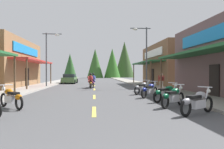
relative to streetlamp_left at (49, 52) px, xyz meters
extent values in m
cube|color=#4C4C4F|center=(4.96, 3.80, -3.95)|extent=(9.75, 83.94, 0.10)
cube|color=#9E9991|center=(-1.27, 3.80, -3.84)|extent=(2.71, 83.94, 0.12)
cube|color=gray|center=(11.18, 3.80, -3.84)|extent=(2.71, 83.94, 0.12)
cube|color=#E0C64C|center=(4.96, -15.44, -3.90)|extent=(0.16, 2.40, 0.01)
cube|color=#E0C64C|center=(4.96, -10.13, -3.90)|extent=(0.16, 2.40, 0.01)
cube|color=#E0C64C|center=(4.96, -3.67, -3.90)|extent=(0.16, 2.40, 0.01)
cube|color=#E0C64C|center=(4.96, 2.42, -3.90)|extent=(0.16, 2.40, 0.01)
cube|color=#E0C64C|center=(4.96, 8.20, -3.90)|extent=(0.16, 2.40, 0.01)
cube|color=#E0C64C|center=(4.96, 14.86, -3.90)|extent=(0.16, 2.40, 0.01)
cube|color=#E0C64C|center=(4.96, 20.16, -3.90)|extent=(0.16, 2.40, 0.01)
cube|color=#E0C64C|center=(4.96, 25.27, -3.90)|extent=(0.16, 2.40, 0.01)
cube|color=#E0C64C|center=(4.96, 31.08, -3.90)|extent=(0.16, 2.40, 0.01)
cube|color=#E0C64C|center=(4.96, 37.71, -3.90)|extent=(0.16, 2.40, 0.01)
cylinder|color=brown|center=(-1.02, -7.48, -2.49)|extent=(0.14, 0.14, 2.82)
cube|color=#B72D28|center=(-1.72, 0.68, -1.00)|extent=(1.80, 10.92, 0.16)
cylinder|color=brown|center=(-1.02, -4.58, -2.49)|extent=(0.14, 0.14, 2.82)
cylinder|color=brown|center=(-1.02, 5.94, -2.49)|extent=(0.14, 0.14, 2.82)
cube|color=#197FCC|center=(-2.56, 0.68, 0.20)|extent=(0.10, 8.49, 0.90)
cube|color=black|center=(-2.58, 0.68, -2.85)|extent=(0.08, 1.10, 2.10)
cube|color=#236033|center=(11.64, -11.25, -1.00)|extent=(1.80, 12.27, 0.16)
cylinder|color=brown|center=(10.94, -5.31, -2.49)|extent=(0.14, 0.14, 2.82)
cube|color=#197FCC|center=(12.48, -11.25, 0.15)|extent=(0.10, 9.54, 0.90)
cube|color=black|center=(12.50, -11.25, -2.85)|extent=(0.08, 1.10, 2.10)
cube|color=brown|center=(16.43, 3.30, -1.28)|extent=(7.80, 11.64, 5.24)
cube|color=#236033|center=(11.64, 3.30, -1.00)|extent=(1.80, 10.48, 0.16)
cylinder|color=brown|center=(10.94, -1.74, -2.49)|extent=(0.14, 0.14, 2.82)
cylinder|color=brown|center=(10.94, 8.34, -2.49)|extent=(0.14, 0.14, 2.82)
cube|color=white|center=(12.48, 3.30, 0.18)|extent=(0.10, 8.15, 0.90)
cube|color=black|center=(12.50, 3.30, -2.85)|extent=(0.08, 1.10, 2.10)
cylinder|color=#474C51|center=(-0.32, 0.00, -0.92)|extent=(0.14, 0.14, 5.97)
cylinder|color=#474C51|center=(0.32, 0.00, 1.96)|extent=(2.07, 0.10, 0.10)
ellipsoid|color=silver|center=(0.84, 0.00, 1.86)|extent=(0.50, 0.30, 0.24)
cylinder|color=#474C51|center=(10.23, -2.73, -0.81)|extent=(0.14, 0.14, 6.18)
cylinder|color=#474C51|center=(9.60, -2.73, 2.17)|extent=(2.07, 0.10, 0.10)
ellipsoid|color=silver|center=(9.07, -2.73, 2.07)|extent=(0.50, 0.30, 0.24)
torus|color=black|center=(9.49, -16.02, -3.58)|extent=(0.59, 0.43, 0.64)
torus|color=black|center=(8.22, -16.82, -3.58)|extent=(0.59, 0.43, 0.64)
cube|color=silver|center=(8.85, -16.42, -3.50)|extent=(0.74, 0.61, 0.32)
ellipsoid|color=#99999E|center=(9.02, -16.31, -3.18)|extent=(0.64, 0.57, 0.28)
cube|color=black|center=(8.64, -16.55, -3.22)|extent=(0.66, 0.56, 0.12)
ellipsoid|color=#99999E|center=(8.26, -16.80, -3.35)|extent=(0.50, 0.44, 0.24)
cylinder|color=silver|center=(9.38, -16.09, -3.25)|extent=(0.35, 0.25, 0.71)
cylinder|color=silver|center=(9.27, -16.15, -2.88)|extent=(0.36, 0.53, 0.04)
sphere|color=white|center=(9.51, -16.00, -3.05)|extent=(0.16, 0.16, 0.16)
torus|color=black|center=(9.14, -14.10, -3.58)|extent=(0.54, 0.50, 0.64)
torus|color=black|center=(8.03, -15.11, -3.58)|extent=(0.54, 0.50, 0.64)
cube|color=silver|center=(8.59, -14.61, -3.50)|extent=(0.71, 0.68, 0.32)
ellipsoid|color=#0C5933|center=(8.74, -14.47, -3.18)|extent=(0.63, 0.61, 0.28)
cube|color=black|center=(8.40, -14.77, -3.22)|extent=(0.63, 0.61, 0.12)
ellipsoid|color=#0C5933|center=(8.07, -15.08, -3.35)|extent=(0.49, 0.47, 0.24)
cylinder|color=silver|center=(9.05, -14.19, -3.25)|extent=(0.31, 0.29, 0.71)
cylinder|color=silver|center=(8.96, -14.27, -2.88)|extent=(0.43, 0.47, 0.04)
sphere|color=white|center=(9.16, -14.08, -3.05)|extent=(0.16, 0.16, 0.16)
torus|color=black|center=(9.52, -12.46, -3.58)|extent=(0.60, 0.42, 0.64)
torus|color=black|center=(8.25, -13.24, -3.58)|extent=(0.60, 0.42, 0.64)
cube|color=silver|center=(8.88, -12.85, -3.50)|extent=(0.74, 0.60, 0.32)
ellipsoid|color=#0C5933|center=(9.06, -12.75, -3.18)|extent=(0.64, 0.57, 0.28)
cube|color=black|center=(8.67, -12.98, -3.22)|extent=(0.66, 0.55, 0.12)
ellipsoid|color=#0C5933|center=(8.29, -13.22, -3.35)|extent=(0.50, 0.43, 0.24)
cylinder|color=silver|center=(9.41, -12.53, -3.25)|extent=(0.35, 0.25, 0.71)
cylinder|color=silver|center=(9.31, -12.59, -2.88)|extent=(0.35, 0.53, 0.04)
sphere|color=white|center=(9.55, -12.44, -3.05)|extent=(0.16, 0.16, 0.16)
torus|color=black|center=(8.99, -10.17, -3.58)|extent=(0.50, 0.54, 0.64)
torus|color=black|center=(7.99, -11.29, -3.58)|extent=(0.50, 0.54, 0.64)
cube|color=silver|center=(8.49, -10.73, -3.50)|extent=(0.68, 0.71, 0.32)
ellipsoid|color=navy|center=(8.62, -10.58, -3.18)|extent=(0.61, 0.63, 0.28)
cube|color=black|center=(8.32, -10.92, -3.22)|extent=(0.61, 0.63, 0.12)
ellipsoid|color=navy|center=(8.02, -11.25, -3.35)|extent=(0.47, 0.49, 0.24)
cylinder|color=silver|center=(8.90, -10.27, -3.25)|extent=(0.29, 0.32, 0.71)
cylinder|color=silver|center=(8.82, -10.36, -2.88)|extent=(0.47, 0.43, 0.04)
sphere|color=white|center=(9.01, -10.15, -3.05)|extent=(0.16, 0.16, 0.16)
torus|color=black|center=(9.05, -8.09, -3.58)|extent=(0.53, 0.52, 0.64)
torus|color=black|center=(7.98, -9.14, -3.58)|extent=(0.53, 0.52, 0.64)
cube|color=silver|center=(8.52, -8.62, -3.50)|extent=(0.70, 0.69, 0.32)
ellipsoid|color=#99999E|center=(8.66, -8.48, -3.18)|extent=(0.62, 0.62, 0.28)
cube|color=black|center=(8.34, -8.79, -3.22)|extent=(0.62, 0.62, 0.12)
ellipsoid|color=#99999E|center=(8.02, -9.11, -3.35)|extent=(0.48, 0.48, 0.24)
cylinder|color=silver|center=(8.96, -8.18, -3.25)|extent=(0.31, 0.30, 0.71)
cylinder|color=silver|center=(8.87, -8.27, -2.88)|extent=(0.45, 0.46, 0.04)
sphere|color=white|center=(9.07, -8.07, -3.05)|extent=(0.16, 0.16, 0.16)
torus|color=black|center=(0.75, -13.85, -3.58)|extent=(0.52, 0.53, 0.64)
torus|color=black|center=(1.81, -14.91, -3.58)|extent=(0.52, 0.53, 0.64)
cube|color=silver|center=(1.28, -14.38, -3.50)|extent=(0.69, 0.69, 0.32)
ellipsoid|color=#BF660C|center=(1.14, -14.24, -3.18)|extent=(0.62, 0.62, 0.28)
cube|color=black|center=(1.46, -14.56, -3.22)|extent=(0.62, 0.62, 0.12)
ellipsoid|color=#BF660C|center=(1.77, -14.88, -3.35)|extent=(0.48, 0.48, 0.24)
cylinder|color=silver|center=(0.85, -13.94, -3.25)|extent=(0.30, 0.31, 0.71)
cylinder|color=silver|center=(0.93, -14.02, -2.88)|extent=(0.46, 0.45, 0.04)
sphere|color=white|center=(0.73, -13.83, -3.05)|extent=(0.16, 0.16, 0.16)
torus|color=black|center=(4.49, -1.59, -3.58)|extent=(0.15, 0.65, 0.64)
torus|color=black|center=(4.62, -3.08, -3.58)|extent=(0.15, 0.65, 0.64)
cube|color=silver|center=(4.55, -2.33, -3.50)|extent=(0.34, 0.72, 0.32)
ellipsoid|color=#BF660C|center=(4.54, -2.13, -3.18)|extent=(0.37, 0.59, 0.28)
cube|color=black|center=(4.57, -2.58, -3.22)|extent=(0.33, 0.62, 0.12)
ellipsoid|color=#BF660C|center=(4.61, -3.03, -3.35)|extent=(0.28, 0.46, 0.24)
cylinder|color=silver|center=(4.50, -1.72, -3.25)|extent=(0.09, 0.38, 0.71)
cylinder|color=silver|center=(4.51, -1.84, -2.88)|extent=(0.60, 0.09, 0.04)
sphere|color=white|center=(4.49, -1.56, -3.05)|extent=(0.16, 0.16, 0.16)
ellipsoid|color=maroon|center=(4.57, -2.48, -2.85)|extent=(0.41, 0.41, 0.64)
sphere|color=black|center=(4.56, -2.43, -2.45)|extent=(0.24, 0.24, 0.24)
cylinder|color=maroon|center=(4.39, -2.33, -3.20)|extent=(0.18, 0.43, 0.24)
cylinder|color=maroon|center=(4.33, -2.20, -2.85)|extent=(0.14, 0.51, 0.40)
cylinder|color=maroon|center=(4.71, -2.30, -3.20)|extent=(0.18, 0.43, 0.24)
cylinder|color=maroon|center=(4.75, -2.17, -2.85)|extent=(0.14, 0.51, 0.40)
torus|color=black|center=(4.82, -0.25, -3.58)|extent=(0.11, 0.64, 0.64)
torus|color=black|center=(4.84, -1.75, -3.58)|extent=(0.11, 0.64, 0.64)
cube|color=silver|center=(4.83, -1.00, -3.50)|extent=(0.29, 0.70, 0.32)
ellipsoid|color=#721972|center=(4.83, -0.80, -3.18)|extent=(0.33, 0.56, 0.28)
cube|color=black|center=(4.84, -1.25, -3.22)|extent=(0.29, 0.60, 0.12)
ellipsoid|color=#721972|center=(4.84, -1.70, -3.35)|extent=(0.25, 0.44, 0.24)
cylinder|color=silver|center=(4.82, -0.38, -3.25)|extent=(0.07, 0.37, 0.71)
cylinder|color=silver|center=(4.82, -0.50, -2.88)|extent=(0.60, 0.05, 0.04)
sphere|color=white|center=(4.82, -0.22, -3.05)|extent=(0.16, 0.16, 0.16)
ellipsoid|color=#333F8C|center=(4.83, -1.15, -2.85)|extent=(0.39, 0.39, 0.64)
sphere|color=black|center=(4.83, -1.10, -2.45)|extent=(0.24, 0.24, 0.24)
cylinder|color=#333F8C|center=(4.67, -0.98, -3.20)|extent=(0.15, 0.42, 0.24)
cylinder|color=#333F8C|center=(4.62, -0.85, -2.85)|extent=(0.11, 0.51, 0.40)
cylinder|color=#333F8C|center=(4.99, -0.98, -3.20)|extent=(0.15, 0.42, 0.24)
cylinder|color=#333F8C|center=(5.04, -0.85, -2.85)|extent=(0.11, 0.51, 0.40)
cylinder|color=#B2A599|center=(11.13, -4.46, -3.52)|extent=(0.14, 0.14, 0.78)
cylinder|color=#B2A599|center=(11.31, -4.47, -3.52)|extent=(0.14, 0.14, 0.78)
ellipsoid|color=maroon|center=(11.22, -4.47, -2.85)|extent=(0.37, 0.28, 0.55)
cylinder|color=maroon|center=(10.98, -4.46, -2.83)|extent=(0.09, 0.09, 0.52)
cylinder|color=maroon|center=(11.46, -4.48, -2.83)|extent=(0.09, 0.09, 0.52)
sphere|color=beige|center=(11.22, -4.47, -2.46)|extent=(0.21, 0.21, 0.21)
cube|color=#4C723F|center=(1.28, 8.25, -3.35)|extent=(1.92, 4.35, 0.70)
cube|color=#262D38|center=(1.28, 8.10, -2.80)|extent=(1.66, 2.24, 0.60)
cylinder|color=black|center=(0.41, 9.72, -3.57)|extent=(0.24, 0.67, 0.66)
cylinder|color=black|center=(2.25, 9.67, -3.57)|extent=(0.24, 0.67, 0.66)
cylinder|color=black|center=(0.32, 6.83, -3.57)|extent=(0.24, 0.67, 0.66)
cylinder|color=black|center=(2.16, 6.77, -3.57)|extent=(0.24, 0.67, 0.66)
cone|color=#2F5923|center=(5.17, 43.80, 0.66)|extent=(5.12, 5.12, 9.14)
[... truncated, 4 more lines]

